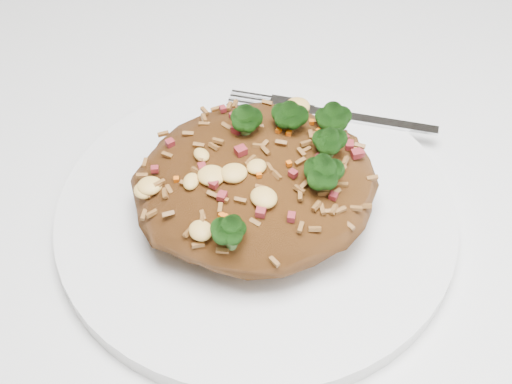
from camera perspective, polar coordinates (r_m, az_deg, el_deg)
dining_table at (r=0.55m, az=-2.28°, el=-10.61°), size 1.20×0.80×0.75m
plate at (r=0.49m, az=-0.00°, el=-1.72°), size 0.27×0.27×0.01m
fried_rice at (r=0.46m, az=0.16°, el=1.41°), size 0.16×0.15×0.07m
fork at (r=0.55m, az=6.87°, el=6.08°), size 0.15×0.08×0.00m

